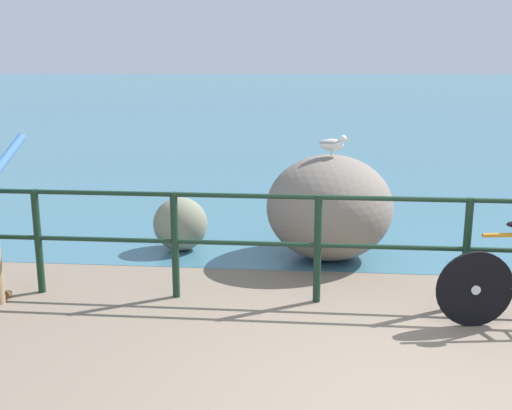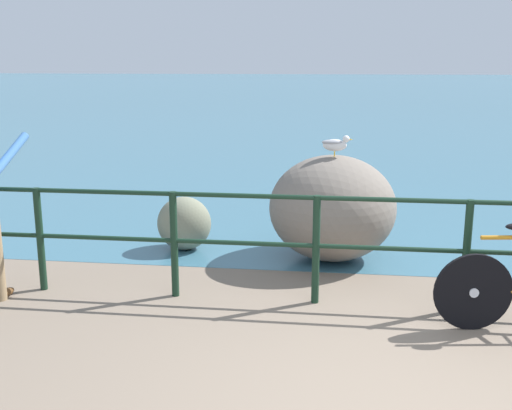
% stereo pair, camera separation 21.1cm
% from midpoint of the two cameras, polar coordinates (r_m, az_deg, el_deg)
% --- Properties ---
extents(ground_plane, '(120.00, 120.00, 0.10)m').
position_cam_midpoint_polar(ground_plane, '(23.69, 6.81, 7.69)').
color(ground_plane, '#756656').
extents(sea_surface, '(120.00, 90.00, 0.01)m').
position_cam_midpoint_polar(sea_surface, '(51.36, 6.06, 10.72)').
color(sea_surface, '#38667A').
rests_on(sea_surface, ground_plane).
extents(promenade_railing, '(9.39, 0.07, 1.02)m').
position_cam_midpoint_polar(promenade_railing, '(5.72, 11.34, -3.01)').
color(promenade_railing, black).
rests_on(promenade_railing, ground_plane).
extents(breakwater_boulder_main, '(1.42, 1.47, 1.18)m').
position_cam_midpoint_polar(breakwater_boulder_main, '(7.00, 5.89, -0.20)').
color(breakwater_boulder_main, slate).
rests_on(breakwater_boulder_main, ground).
extents(breakwater_boulder_left, '(0.64, 0.57, 0.64)m').
position_cam_midpoint_polar(breakwater_boulder_left, '(7.37, -7.78, -1.75)').
color(breakwater_boulder_left, gray).
rests_on(breakwater_boulder_left, ground).
extents(seagull, '(0.34, 0.13, 0.23)m').
position_cam_midpoint_polar(seagull, '(6.80, 6.13, 5.64)').
color(seagull, gold).
rests_on(seagull, breakwater_boulder_main).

